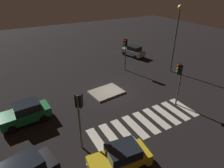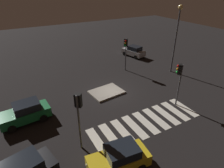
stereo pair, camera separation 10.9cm
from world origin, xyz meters
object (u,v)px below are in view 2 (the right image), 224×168
Objects in this scene: car_silver at (134,51)px; traffic_light_east at (179,75)px; traffic_light_north at (126,47)px; traffic_light_south at (79,108)px; car_green at (25,113)px; car_yellow at (119,158)px; traffic_island at (106,92)px; street_lamp at (177,29)px.

traffic_light_east is (-4.46, -13.47, 2.38)m from car_silver.
traffic_light_north is 14.28m from traffic_light_south.
traffic_light_east reaches higher than car_green.
traffic_light_north is at bearing -117.87° from car_yellow.
car_green is 0.95× the size of traffic_light_south.
car_silver reaches higher than traffic_island.
traffic_light_east is at bearing 44.93° from traffic_light_north.
car_yellow is 0.97× the size of traffic_light_east.
traffic_island is 9.70m from car_yellow.
car_yellow reaches higher than car_silver.
car_green is 0.99× the size of traffic_light_east.
traffic_light_east is 8.45m from street_lamp.
traffic_light_east is 0.50× the size of street_lamp.
car_yellow is 9.20m from car_green.
street_lamp reaches higher than car_green.
traffic_light_north is at bearing 120.25° from car_silver.
street_lamp is at bearing -81.61° from traffic_light_east.
traffic_light_east is at bearing -47.30° from traffic_island.
car_green is 0.97× the size of traffic_light_north.
traffic_light_north reaches higher than traffic_island.
car_silver is 6.47m from traffic_light_north.
traffic_light_east is 10.00m from traffic_light_south.
traffic_light_east reaches higher than car_yellow.
car_yellow reaches higher than traffic_island.
car_green is 0.50× the size of street_lamp.
traffic_light_east reaches higher than traffic_island.
car_yellow is 0.92× the size of traffic_light_south.
traffic_island is 11.67m from street_lamp.
traffic_island is at bearing -178.08° from car_green.
traffic_light_north is at bearing -0.54° from traffic_light_south.
traffic_island is 8.55m from traffic_light_south.
traffic_light_east is (13.08, -4.33, 2.34)m from car_green.
traffic_light_north is at bearing 147.83° from street_lamp.
street_lamp reaches higher than traffic_island.
car_yellow is 17.67m from street_lamp.
car_silver is 0.49× the size of street_lamp.
traffic_island is 12.44m from car_silver.
traffic_island is at bearing 117.69° from car_silver.
traffic_light_south is (-14.44, -14.22, 2.55)m from car_silver.
street_lamp is (13.96, 9.71, 4.81)m from car_yellow.
car_yellow is 1.00× the size of car_silver.
car_silver is 14.39m from traffic_light_east.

